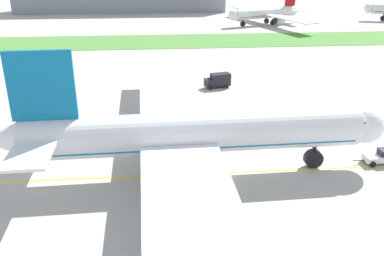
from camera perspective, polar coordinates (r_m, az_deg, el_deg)
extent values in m
plane|color=#ADAAA5|center=(58.50, 3.80, -7.19)|extent=(600.00, 600.00, 0.00)
cube|color=yellow|center=(60.50, 3.48, -6.08)|extent=(280.00, 0.36, 0.01)
cube|color=#4C8438|center=(148.14, -1.61, 11.61)|extent=(320.00, 24.00, 0.10)
cylinder|color=white|center=(57.53, 0.32, -0.62)|extent=(45.90, 7.11, 5.62)
cube|color=#0C6B9E|center=(57.93, 0.32, -1.51)|extent=(44.06, 6.60, 0.67)
sphere|color=white|center=(64.95, 22.23, 0.43)|extent=(5.33, 5.33, 5.33)
cube|color=#0C6B9E|center=(56.11, -19.62, 5.34)|extent=(8.25, 0.83, 8.98)
cube|color=white|center=(63.54, -18.66, 1.28)|extent=(5.32, 9.14, 0.39)
cube|color=white|center=(53.50, -20.86, -3.15)|extent=(5.32, 9.14, 0.39)
cube|color=white|center=(79.45, -3.38, 5.58)|extent=(11.40, 41.47, 0.45)
cube|color=white|center=(37.67, 1.20, -16.14)|extent=(11.40, 41.47, 0.45)
cylinder|color=#B7BABF|center=(71.36, -1.79, 2.11)|extent=(5.43, 3.26, 3.09)
cylinder|color=black|center=(71.62, 0.34, 2.20)|extent=(0.57, 3.26, 3.24)
cylinder|color=#B7BABF|center=(46.23, 1.32, -10.43)|extent=(5.43, 3.26, 3.09)
cylinder|color=black|center=(46.62, 4.62, -10.19)|extent=(0.57, 3.26, 3.24)
cylinder|color=black|center=(63.48, 16.11, -3.09)|extent=(0.59, 0.59, 2.18)
cylinder|color=black|center=(63.95, 16.00, -3.96)|extent=(2.71, 1.29, 2.67)
cylinder|color=black|center=(61.55, -3.41, -3.00)|extent=(0.59, 0.59, 2.18)
cylinder|color=black|center=(62.03, -3.39, -3.91)|extent=(2.71, 1.29, 2.67)
cylinder|color=black|center=(56.31, -3.04, -5.62)|extent=(0.59, 0.59, 2.18)
cylinder|color=black|center=(56.84, -3.02, -6.59)|extent=(2.71, 1.29, 2.67)
cube|color=black|center=(64.31, 21.66, 0.97)|extent=(2.10, 4.27, 1.01)
sphere|color=black|center=(60.50, -16.58, 0.12)|extent=(0.39, 0.39, 0.39)
sphere|color=black|center=(60.01, -13.61, 0.26)|extent=(0.39, 0.39, 0.39)
sphere|color=black|center=(59.68, -10.61, 0.40)|extent=(0.39, 0.39, 0.39)
sphere|color=black|center=(59.52, -7.57, 0.53)|extent=(0.39, 0.39, 0.39)
sphere|color=black|center=(59.53, -4.54, 0.67)|extent=(0.39, 0.39, 0.39)
sphere|color=black|center=(59.70, -1.50, 0.81)|extent=(0.39, 0.39, 0.39)
sphere|color=black|center=(60.04, 1.50, 0.94)|extent=(0.39, 0.39, 0.39)
sphere|color=black|center=(60.54, 4.46, 1.07)|extent=(0.39, 0.39, 0.39)
sphere|color=black|center=(61.20, 7.37, 1.19)|extent=(0.39, 0.39, 0.39)
sphere|color=black|center=(62.02, 10.21, 1.31)|extent=(0.39, 0.39, 0.39)
sphere|color=black|center=(62.98, 12.97, 1.42)|extent=(0.39, 0.39, 0.39)
sphere|color=black|center=(64.09, 15.64, 1.52)|extent=(0.39, 0.39, 0.39)
cube|color=white|center=(68.61, 23.91, -3.66)|extent=(4.62, 2.39, 0.84)
cylinder|color=black|center=(67.21, 21.52, -4.07)|extent=(1.80, 0.18, 0.12)
cylinder|color=black|center=(67.16, 23.13, -4.51)|extent=(0.91, 0.38, 0.90)
cylinder|color=black|center=(68.88, 22.26, -3.67)|extent=(0.91, 0.38, 0.90)
cube|color=black|center=(97.32, 3.84, 6.54)|extent=(4.77, 3.20, 2.78)
cube|color=black|center=(96.49, 2.28, 6.10)|extent=(2.15, 2.49, 1.72)
cube|color=#263347|center=(96.13, 1.84, 6.26)|extent=(0.51, 1.85, 0.76)
cylinder|color=black|center=(95.75, 2.51, 5.42)|extent=(0.94, 0.50, 0.90)
cylinder|color=black|center=(97.75, 2.04, 5.80)|extent=(0.94, 0.50, 0.90)
cylinder|color=black|center=(97.13, 4.66, 5.63)|extent=(0.94, 0.50, 0.90)
cylinder|color=black|center=(99.11, 4.17, 6.00)|extent=(0.94, 0.50, 0.90)
cylinder|color=white|center=(183.62, 9.88, 15.04)|extent=(28.07, 13.75, 4.30)
cube|color=#B20C14|center=(183.72, 9.87, 14.80)|extent=(26.89, 13.04, 0.52)
sphere|color=white|center=(175.48, 5.59, 14.90)|extent=(4.08, 4.08, 4.08)
cone|color=white|center=(193.06, 13.99, 15.19)|extent=(5.69, 5.05, 3.65)
cube|color=white|center=(187.45, 13.92, 15.07)|extent=(5.28, 7.52, 0.30)
cube|color=white|center=(194.20, 12.32, 15.47)|extent=(5.28, 7.52, 0.30)
cube|color=white|center=(172.60, 13.11, 14.11)|extent=(14.59, 26.08, 0.34)
cube|color=white|center=(196.79, 7.72, 15.52)|extent=(14.59, 26.08, 0.34)
cylinder|color=#B7BABF|center=(176.81, 11.70, 14.00)|extent=(4.64, 3.62, 2.36)
cylinder|color=black|center=(175.63, 11.15, 13.99)|extent=(1.18, 2.45, 2.48)
cylinder|color=#B7BABF|center=(191.72, 8.41, 14.90)|extent=(4.64, 3.62, 2.36)
cylinder|color=black|center=(190.63, 7.88, 14.88)|extent=(1.18, 2.45, 2.48)
cylinder|color=black|center=(178.24, 6.86, 14.00)|extent=(0.45, 0.45, 1.66)
cylinder|color=black|center=(178.38, 6.85, 13.74)|extent=(2.23, 1.56, 2.04)
cylinder|color=black|center=(183.50, 10.83, 14.02)|extent=(0.45, 0.45, 1.66)
cylinder|color=black|center=(183.63, 10.81, 13.77)|extent=(2.23, 1.56, 2.04)
cylinder|color=black|center=(187.15, 10.02, 14.25)|extent=(0.45, 0.45, 1.66)
cylinder|color=black|center=(187.27, 10.00, 14.00)|extent=(2.23, 1.56, 2.04)
sphere|color=white|center=(207.23, 22.71, 14.62)|extent=(4.32, 4.32, 4.32)
cylinder|color=black|center=(208.86, 24.32, 13.54)|extent=(0.47, 0.47, 1.76)
cylinder|color=black|center=(208.98, 24.28, 13.31)|extent=(2.34, 1.54, 2.16)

